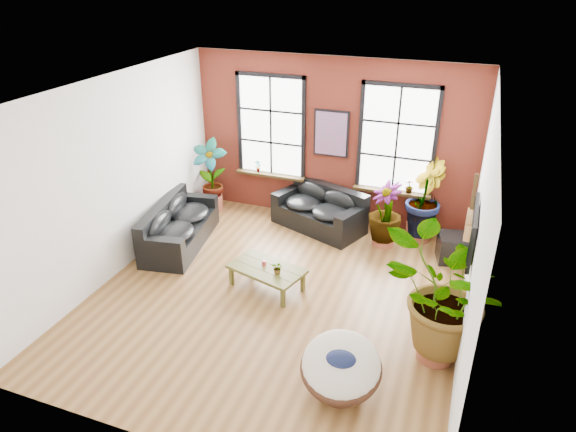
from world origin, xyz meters
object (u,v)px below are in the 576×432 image
at_px(sofa_left, 177,226).
at_px(coffee_table, 267,270).
at_px(sofa_back, 320,210).
at_px(papasan_chair, 341,367).

distance_m(sofa_left, coffee_table, 2.42).
bearing_deg(sofa_back, papasan_chair, -48.38).
bearing_deg(sofa_left, sofa_back, -65.06).
relative_size(sofa_back, coffee_table, 1.50).
xyz_separation_m(sofa_back, papasan_chair, (1.64, -4.45, 0.01)).
height_order(coffee_table, papasan_chair, papasan_chair).
relative_size(sofa_back, sofa_left, 0.92).
distance_m(sofa_back, sofa_left, 3.00).
distance_m(coffee_table, papasan_chair, 2.65).
relative_size(sofa_left, papasan_chair, 1.89).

